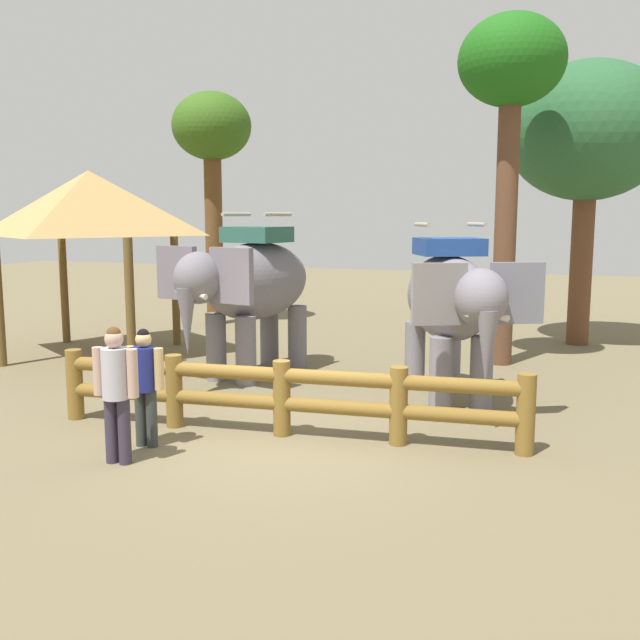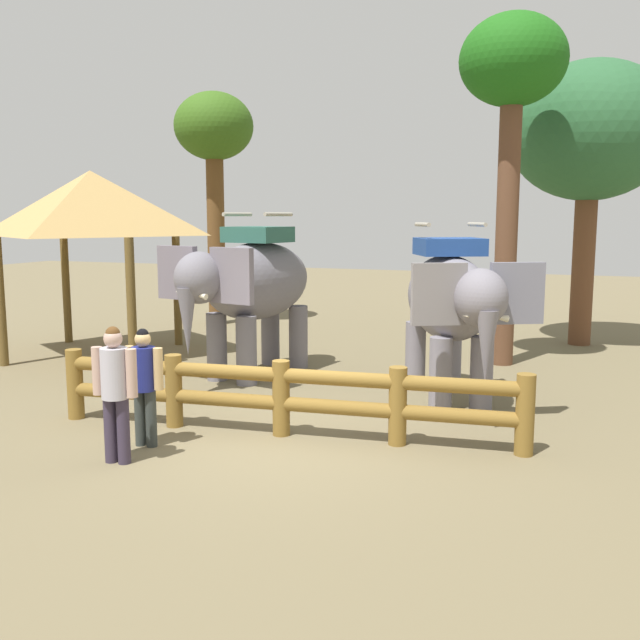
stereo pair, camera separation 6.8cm
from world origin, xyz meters
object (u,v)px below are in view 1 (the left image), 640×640
object	(u,v)px
tourist_woman_in_black	(116,385)
tree_far_left	(511,81)
log_fence	(282,393)
elephant_near_left	(250,285)
tree_back_center	(212,139)
thatched_shelter	(90,205)
tourist_man_in_blue	(145,379)
elephant_center	(452,303)
tree_far_right	(588,134)

from	to	relation	value
tourist_woman_in_black	tree_far_left	size ratio (longest dim) A/B	0.25
log_fence	tree_far_left	world-z (taller)	tree_far_left
elephant_near_left	tree_back_center	size ratio (longest dim) A/B	0.58
tree_far_left	thatched_shelter	bearing A→B (deg)	-166.43
thatched_shelter	tree_back_center	world-z (taller)	tree_back_center
tourist_man_in_blue	thatched_shelter	bearing A→B (deg)	132.79
tree_far_left	elephant_center	bearing A→B (deg)	-97.95
elephant_center	tree_far_right	size ratio (longest dim) A/B	0.53
log_fence	tourist_man_in_blue	world-z (taller)	tourist_man_in_blue
elephant_near_left	tree_far_right	world-z (taller)	tree_far_right
elephant_center	tourist_woman_in_black	bearing A→B (deg)	-127.81
elephant_center	tourist_man_in_blue	size ratio (longest dim) A/B	2.17
elephant_center	tree_far_right	distance (m)	7.35
elephant_center	tree_back_center	xyz separation A→B (m)	(-7.64, 6.22, 3.43)
log_fence	elephant_near_left	bearing A→B (deg)	121.98
log_fence	tourist_man_in_blue	bearing A→B (deg)	-144.68
tourist_woman_in_black	thatched_shelter	distance (m)	7.63
tree_far_right	log_fence	bearing A→B (deg)	-113.27
elephant_center	thatched_shelter	world-z (taller)	thatched_shelter
tourist_woman_in_black	thatched_shelter	world-z (taller)	thatched_shelter
tourist_man_in_blue	tree_back_center	bearing A→B (deg)	113.48
elephant_center	tourist_woman_in_black	xyz separation A→B (m)	(-3.32, -4.28, -0.65)
tree_far_left	log_fence	bearing A→B (deg)	-111.56
tree_far_right	elephant_near_left	bearing A→B (deg)	-135.52
log_fence	elephant_center	size ratio (longest dim) A/B	1.96
tourist_woman_in_black	tree_far_left	distance (m)	9.72
tree_far_left	tree_back_center	distance (m)	8.61
tourist_woman_in_black	tree_far_right	size ratio (longest dim) A/B	0.26
elephant_near_left	tree_far_left	world-z (taller)	tree_far_left
elephant_center	tree_far_right	bearing A→B (deg)	72.91
log_fence	tree_back_center	distance (m)	11.41
tourist_woman_in_black	log_fence	bearing A→B (deg)	49.96
tree_far_left	elephant_near_left	bearing A→B (deg)	-147.48
elephant_near_left	tourist_man_in_blue	distance (m)	4.34
log_fence	tree_far_left	distance (m)	8.11
elephant_near_left	log_fence	bearing A→B (deg)	-58.02
log_fence	tourist_man_in_blue	size ratio (longest dim) A/B	4.25
tree_back_center	thatched_shelter	bearing A→B (deg)	-93.75
elephant_near_left	tree_back_center	distance (m)	7.54
log_fence	tourist_man_in_blue	distance (m)	1.85
tourist_woman_in_black	tree_back_center	size ratio (longest dim) A/B	0.27
log_fence	elephant_center	world-z (taller)	elephant_center
elephant_near_left	tree_far_left	bearing A→B (deg)	32.52
thatched_shelter	log_fence	bearing A→B (deg)	-32.74
tourist_man_in_blue	tree_far_right	bearing A→B (deg)	61.89
thatched_shelter	elephant_center	bearing A→B (deg)	-9.62
elephant_center	tourist_man_in_blue	distance (m)	4.99
log_fence	thatched_shelter	distance (m)	7.69
elephant_center	tourist_man_in_blue	bearing A→B (deg)	-132.94
elephant_near_left	tree_back_center	bearing A→B (deg)	123.95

